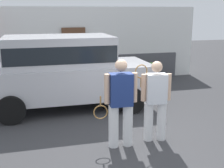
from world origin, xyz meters
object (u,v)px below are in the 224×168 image
object	(u,v)px
tennis_player_man	(121,103)
tennis_player_woman	(155,100)
potted_plant_by_porch	(151,71)
parked_suv	(65,68)

from	to	relation	value
tennis_player_man	tennis_player_woman	bearing A→B (deg)	-170.40
potted_plant_by_porch	tennis_player_man	bearing A→B (deg)	-118.04
tennis_player_man	potted_plant_by_porch	xyz separation A→B (m)	(2.75, 5.16, -0.50)
tennis_player_woman	potted_plant_by_porch	distance (m)	5.44
tennis_player_man	tennis_player_woman	size ratio (longest dim) A/B	1.05
tennis_player_man	tennis_player_woman	world-z (taller)	tennis_player_man
tennis_player_man	tennis_player_woman	xyz separation A→B (m)	(0.79, 0.10, -0.03)
parked_suv	potted_plant_by_porch	bearing A→B (deg)	32.95
parked_suv	potted_plant_by_porch	xyz separation A→B (m)	(3.56, 2.34, -0.72)
parked_suv	tennis_player_man	world-z (taller)	parked_suv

